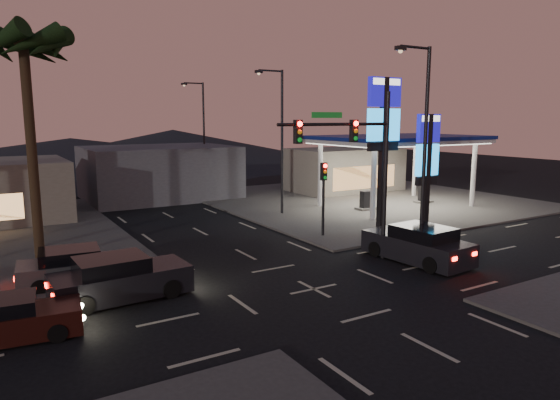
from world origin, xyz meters
TOP-DOWN VIEW (x-y plane):
  - ground at (0.00, 0.00)m, footprint 140.00×140.00m
  - corner_lot_ne at (16.00, 16.00)m, footprint 24.00×24.00m
  - gas_station at (16.00, 12.00)m, footprint 12.20×8.20m
  - convenience_store at (18.00, 21.00)m, footprint 10.00×6.00m
  - pylon_sign_tall at (8.50, 5.50)m, footprint 2.20×0.35m
  - pylon_sign_short at (11.00, 4.50)m, footprint 1.60×0.35m
  - traffic_signal_mast at (3.76, 1.99)m, footprint 6.10×0.39m
  - pedestal_signal at (5.50, 6.98)m, footprint 0.32×0.39m
  - streetlight_near at (6.79, 1.00)m, footprint 2.14×0.25m
  - streetlight_mid at (6.79, 14.00)m, footprint 2.14×0.25m
  - streetlight_far at (6.79, 28.00)m, footprint 2.14×0.25m
  - palm_a at (-9.00, 9.50)m, footprint 4.41×4.41m
  - building_far_mid at (2.00, 26.00)m, footprint 12.00×9.00m
  - hill_right at (15.00, 60.00)m, footprint 50.00×50.00m
  - hill_center at (0.00, 60.00)m, footprint 60.00×60.00m
  - car_lane_a_front at (-6.91, 2.89)m, footprint 5.22×2.37m
  - car_lane_a_mid at (-10.68, 1.04)m, footprint 4.27×2.14m
  - car_lane_b_front at (-8.01, 5.52)m, footprint 4.84×2.39m
  - suv_station at (6.51, 0.68)m, footprint 2.60×5.40m

SIDE VIEW (x-z plane):
  - ground at x=0.00m, z-range 0.00..0.00m
  - corner_lot_ne at x=16.00m, z-range 0.00..0.12m
  - car_lane_a_mid at x=-10.68m, z-range -0.05..1.30m
  - car_lane_b_front at x=-8.01m, z-range -0.05..1.47m
  - car_lane_a_front at x=-6.91m, z-range -0.06..1.61m
  - suv_station at x=6.51m, z-range -0.06..1.69m
  - convenience_store at x=18.00m, z-range 0.00..4.00m
  - hill_center at x=0.00m, z-range 0.00..4.00m
  - building_far_mid at x=2.00m, z-range 0.00..4.40m
  - hill_right at x=15.00m, z-range 0.00..5.00m
  - pedestal_signal at x=5.50m, z-range 0.77..5.07m
  - pylon_sign_short at x=11.00m, z-range 1.16..8.16m
  - gas_station at x=16.00m, z-range 2.34..7.82m
  - traffic_signal_mast at x=3.76m, z-range 1.23..9.23m
  - streetlight_near at x=6.79m, z-range 0.72..10.72m
  - streetlight_mid at x=6.79m, z-range 0.72..10.72m
  - streetlight_far at x=6.79m, z-range 0.72..10.72m
  - pylon_sign_tall at x=8.50m, z-range 1.89..10.89m
  - palm_a at x=-9.00m, z-range 4.00..14.86m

